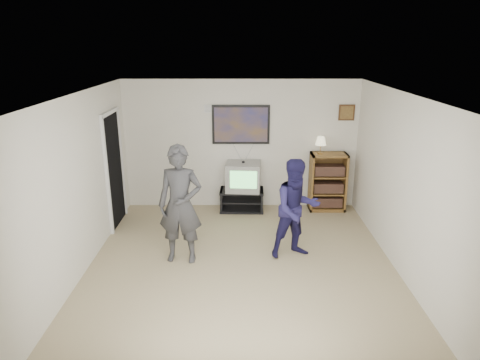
{
  "coord_description": "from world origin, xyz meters",
  "views": [
    {
      "loc": [
        -0.02,
        -5.59,
        3.16
      ],
      "look_at": [
        -0.02,
        0.6,
        1.15
      ],
      "focal_mm": 32.0,
      "sensor_mm": 36.0,
      "label": 1
    }
  ],
  "objects_px": {
    "crt_television": "(243,176)",
    "person_short": "(296,209)",
    "media_stand": "(242,200)",
    "bookshelf": "(328,182)",
    "person_tall": "(180,205)"
  },
  "relations": [
    {
      "from": "bookshelf",
      "to": "media_stand",
      "type": "bearing_deg",
      "value": -178.28
    },
    {
      "from": "media_stand",
      "to": "person_tall",
      "type": "distance_m",
      "value": 2.3
    },
    {
      "from": "media_stand",
      "to": "person_short",
      "type": "bearing_deg",
      "value": -65.03
    },
    {
      "from": "bookshelf",
      "to": "person_tall",
      "type": "xyz_separation_m",
      "value": [
        -2.58,
        -2.05,
        0.32
      ]
    },
    {
      "from": "media_stand",
      "to": "crt_television",
      "type": "bearing_deg",
      "value": 1.42
    },
    {
      "from": "crt_television",
      "to": "bookshelf",
      "type": "distance_m",
      "value": 1.64
    },
    {
      "from": "crt_television",
      "to": "person_short",
      "type": "height_order",
      "value": "person_short"
    },
    {
      "from": "crt_television",
      "to": "bookshelf",
      "type": "height_order",
      "value": "bookshelf"
    },
    {
      "from": "media_stand",
      "to": "bookshelf",
      "type": "xyz_separation_m",
      "value": [
        1.67,
        0.05,
        0.35
      ]
    },
    {
      "from": "bookshelf",
      "to": "person_short",
      "type": "xyz_separation_m",
      "value": [
        -0.86,
        -1.91,
        0.2
      ]
    },
    {
      "from": "media_stand",
      "to": "bookshelf",
      "type": "distance_m",
      "value": 1.71
    },
    {
      "from": "bookshelf",
      "to": "person_short",
      "type": "bearing_deg",
      "value": -114.08
    },
    {
      "from": "bookshelf",
      "to": "person_tall",
      "type": "height_order",
      "value": "person_tall"
    },
    {
      "from": "crt_television",
      "to": "person_short",
      "type": "bearing_deg",
      "value": -62.56
    },
    {
      "from": "media_stand",
      "to": "bookshelf",
      "type": "bearing_deg",
      "value": 3.14
    }
  ]
}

